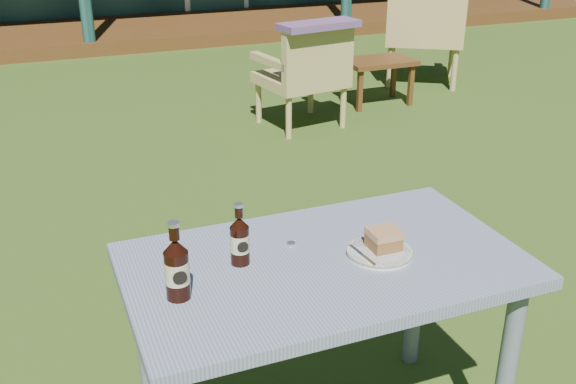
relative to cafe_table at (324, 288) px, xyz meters
name	(u,v)px	position (x,y,z in m)	size (l,w,h in m)	color
ground	(200,238)	(0.00, 1.60, -0.62)	(80.00, 80.00, 0.00)	#334916
cafe_table	(324,288)	(0.00, 0.00, 0.00)	(1.20, 0.70, 0.72)	slate
plate	(380,252)	(0.17, -0.03, 0.11)	(0.20, 0.20, 0.01)	silver
cake_slice	(384,239)	(0.19, -0.02, 0.15)	(0.09, 0.09, 0.06)	brown
fork	(362,255)	(0.10, -0.04, 0.12)	(0.01, 0.14, 0.00)	silver
cola_bottle_near	(240,240)	(-0.24, 0.08, 0.18)	(0.06, 0.06, 0.20)	black
cola_bottle_far	(177,268)	(-0.46, -0.04, 0.19)	(0.07, 0.07, 0.23)	black
bottle_cap	(291,244)	(-0.06, 0.13, 0.11)	(0.03, 0.03, 0.01)	silver
armchair_left	(306,71)	(1.28, 3.12, -0.16)	(0.69, 0.66, 0.81)	tan
armchair_right	(425,28)	(2.85, 3.92, -0.08)	(0.96, 0.94, 0.96)	tan
floral_throw	(319,25)	(1.31, 2.96, 0.22)	(0.62, 0.23, 0.05)	#5D3F65
side_table	(378,66)	(2.12, 3.49, -0.28)	(0.60, 0.40, 0.40)	#482A11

